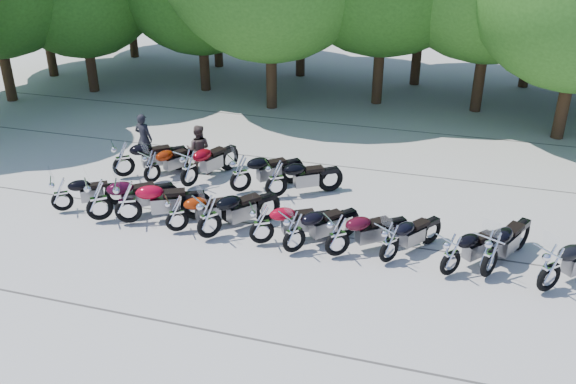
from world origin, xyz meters
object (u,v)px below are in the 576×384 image
(motorcycle_10, at_px, (491,253))
(motorcycle_9, at_px, (451,254))
(motorcycle_2, at_px, (127,201))
(motorcycle_0, at_px, (61,194))
(motorcycle_5, at_px, (262,223))
(motorcycle_13, at_px, (152,166))
(motorcycle_7, at_px, (338,235))
(motorcycle_8, at_px, (390,242))
(rider_1, at_px, (199,149))
(motorcycle_3, at_px, (176,213))
(motorcycle_12, at_px, (123,158))
(motorcycle_6, at_px, (294,231))
(motorcycle_16, at_px, (276,178))
(motorcycle_14, at_px, (189,167))
(rider_0, at_px, (144,138))
(motorcycle_15, at_px, (240,173))
(motorcycle_4, at_px, (209,216))
(motorcycle_1, at_px, (98,199))
(motorcycle_11, at_px, (551,267))

(motorcycle_10, bearing_deg, motorcycle_9, 38.27)
(motorcycle_2, bearing_deg, motorcycle_0, 60.03)
(motorcycle_5, distance_m, motorcycle_13, 5.08)
(motorcycle_5, relative_size, motorcycle_7, 0.98)
(motorcycle_2, height_order, motorcycle_8, motorcycle_2)
(motorcycle_2, bearing_deg, rider_1, -33.26)
(motorcycle_3, height_order, motorcycle_9, motorcycle_9)
(motorcycle_8, bearing_deg, motorcycle_12, 18.26)
(motorcycle_6, distance_m, motorcycle_16, 3.10)
(motorcycle_12, xyz_separation_m, motorcycle_16, (4.99, -0.01, -0.02))
(motorcycle_0, bearing_deg, motorcycle_9, -126.15)
(motorcycle_3, bearing_deg, motorcycle_10, -126.31)
(motorcycle_14, relative_size, rider_1, 1.51)
(motorcycle_10, bearing_deg, rider_0, 6.12)
(motorcycle_12, bearing_deg, motorcycle_3, -169.66)
(motorcycle_2, bearing_deg, motorcycle_10, -116.56)
(motorcycle_2, relative_size, motorcycle_15, 1.06)
(motorcycle_14, bearing_deg, motorcycle_8, 180.00)
(motorcycle_0, distance_m, motorcycle_16, 6.01)
(motorcycle_0, relative_size, motorcycle_5, 0.92)
(motorcycle_4, bearing_deg, motorcycle_5, -136.62)
(motorcycle_1, xyz_separation_m, motorcycle_8, (7.78, 0.12, -0.09))
(motorcycle_7, distance_m, motorcycle_16, 3.59)
(motorcycle_6, relative_size, rider_1, 1.42)
(motorcycle_12, xyz_separation_m, motorcycle_14, (2.26, -0.07, 0.00))
(motorcycle_3, bearing_deg, motorcycle_14, -19.16)
(motorcycle_8, relative_size, rider_0, 1.27)
(motorcycle_13, relative_size, motorcycle_15, 0.90)
(motorcycle_5, bearing_deg, motorcycle_3, 59.22)
(motorcycle_15, bearing_deg, motorcycle_11, -150.66)
(motorcycle_15, bearing_deg, motorcycle_5, 168.52)
(motorcycle_3, height_order, motorcycle_12, motorcycle_12)
(motorcycle_8, height_order, rider_1, rider_1)
(motorcycle_14, bearing_deg, motorcycle_9, -177.34)
(motorcycle_15, height_order, motorcycle_16, motorcycle_15)
(rider_0, bearing_deg, motorcycle_0, 88.73)
(motorcycle_1, bearing_deg, motorcycle_12, -21.39)
(motorcycle_7, height_order, rider_0, rider_0)
(motorcycle_3, bearing_deg, motorcycle_6, -129.51)
(motorcycle_7, height_order, motorcycle_15, motorcycle_15)
(motorcycle_16, bearing_deg, motorcycle_6, 172.18)
(motorcycle_3, relative_size, motorcycle_12, 0.88)
(motorcycle_1, xyz_separation_m, motorcycle_4, (3.21, -0.04, -0.01))
(motorcycle_12, bearing_deg, motorcycle_10, -142.18)
(motorcycle_12, height_order, motorcycle_13, motorcycle_12)
(motorcycle_4, height_order, motorcycle_9, motorcycle_4)
(motorcycle_16, distance_m, rider_1, 3.11)
(motorcycle_0, xyz_separation_m, motorcycle_8, (9.09, -0.07, 0.02))
(motorcycle_7, bearing_deg, motorcycle_5, 50.62)
(motorcycle_16, bearing_deg, motorcycle_7, -171.53)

